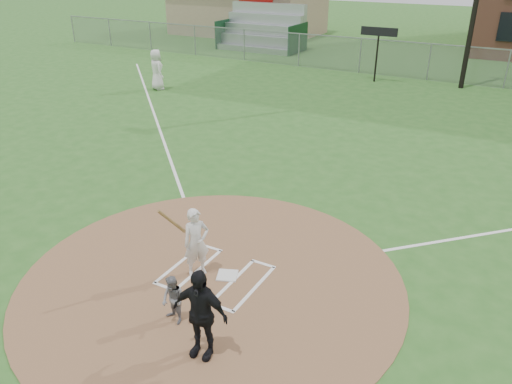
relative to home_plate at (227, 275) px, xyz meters
The scene contains 13 objects.
ground 0.35m from the home_plate, 134.49° to the right, with size 140.00×140.00×0.00m, color #2A5D20.
dirt_circle 0.35m from the home_plate, 134.49° to the right, with size 8.40×8.40×0.02m, color #8C6242.
home_plate is the anchor object (origin of this frame).
foul_line_third 12.73m from the home_plate, 136.56° to the left, with size 0.10×24.00×0.01m, color white.
catcher 1.85m from the home_plate, 92.92° to the right, with size 0.49×0.38×1.01m, color slate.
umpire 2.53m from the home_plate, 68.85° to the right, with size 1.03×0.43×1.76m, color black.
ondeck_player 17.62m from the home_plate, 134.02° to the left, with size 1.01×0.65×2.06m, color silver.
batters_boxes 0.26m from the home_plate, 158.16° to the right, with size 2.08×1.88×0.01m.
batter_at_plate 1.04m from the home_plate, 160.86° to the right, with size 0.79×1.03×1.78m.
outfield_fence 21.78m from the home_plate, 90.64° to the left, with size 56.08×0.08×2.03m.
bleachers 29.18m from the home_plate, 117.03° to the left, with size 6.08×3.20×3.20m.
clubhouse 37.56m from the home_plate, 119.12° to the left, with size 12.20×8.71×6.23m.
scoreboard_sign 20.28m from the home_plate, 97.83° to the left, with size 2.00×0.10×2.93m.
Camera 1 is at (5.26, -7.48, 6.49)m, focal length 35.00 mm.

